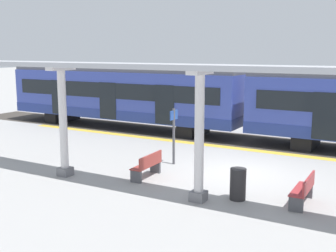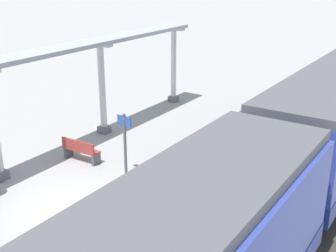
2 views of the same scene
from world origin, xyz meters
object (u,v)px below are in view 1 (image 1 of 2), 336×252
bench_far_end (148,165)px  canopy_pillar_third (199,136)px  canopy_pillar_second (63,122)px  bench_mid_platform (304,190)px  trash_bin (238,184)px  platform_info_sign (174,131)px  train_near_carriage (122,96)px

bench_far_end → canopy_pillar_third: bearing=64.2°
canopy_pillar_second → bench_mid_platform: 8.27m
canopy_pillar_second → bench_far_end: 3.33m
trash_bin → bench_mid_platform: bearing=106.3°
canopy_pillar_third → platform_info_sign: size_ratio=1.75×
train_near_carriage → platform_info_sign: (5.64, 6.53, -0.51)m
train_near_carriage → platform_info_sign: train_near_carriage is taller
train_near_carriage → trash_bin: (8.23, 10.15, -1.36)m
canopy_pillar_second → platform_info_sign: 4.24m
bench_mid_platform → bench_far_end: 5.34m
canopy_pillar_second → canopy_pillar_third: bearing=90.0°
canopy_pillar_second → bench_mid_platform: (-1.22, 8.04, -1.51)m
canopy_pillar_second → platform_info_sign: size_ratio=1.75×
canopy_pillar_third → bench_mid_platform: (-1.22, 2.78, -1.51)m
bench_far_end → canopy_pillar_second: bearing=-65.4°
canopy_pillar_second → trash_bin: canopy_pillar_second is taller
canopy_pillar_third → trash_bin: (-0.69, 0.97, -1.48)m
canopy_pillar_third → bench_far_end: canopy_pillar_third is taller
bench_far_end → platform_info_sign: (-2.05, -0.09, 0.89)m
bench_far_end → platform_info_sign: size_ratio=0.69×
train_near_carriage → canopy_pillar_third: bearing=45.8°
canopy_pillar_third → platform_info_sign: canopy_pillar_third is taller
canopy_pillar_third → canopy_pillar_second: bearing=-90.0°
canopy_pillar_third → bench_far_end: 3.22m
canopy_pillar_second → bench_mid_platform: bearing=98.7°
canopy_pillar_second → train_near_carriage: bearing=-156.3°
bench_mid_platform → canopy_pillar_second: bearing=-81.3°
canopy_pillar_second → canopy_pillar_third: same height
train_near_carriage → canopy_pillar_second: size_ratio=3.75×
bench_mid_platform → bench_far_end: bearing=-90.1°
canopy_pillar_second → canopy_pillar_third: size_ratio=1.00×
platform_info_sign → canopy_pillar_second: bearing=-38.5°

